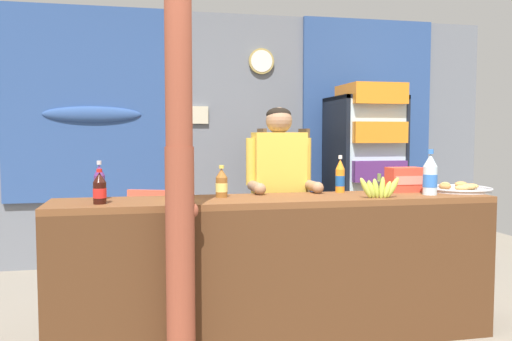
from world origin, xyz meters
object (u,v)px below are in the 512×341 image
snack_box_crackers (404,179)px  soda_bottle_orange_soda (340,177)px  shopkeeper (279,187)px  timber_post (179,157)px  soda_bottle_water (430,176)px  snack_box_instant_noodle (179,177)px  pastry_tray (459,188)px  soda_bottle_cola (100,189)px  soda_bottle_iced_tea (222,184)px  stall_counter (282,258)px  banana_bunch (379,188)px  plastic_lawn_chair (146,235)px  soda_bottle_grape_soda (99,183)px  bottle_shelf_rack (283,195)px  drink_fridge (366,168)px

snack_box_crackers → soda_bottle_orange_soda: bearing=174.4°
shopkeeper → timber_post: bearing=-134.0°
soda_bottle_water → snack_box_instant_noodle: (-1.65, 0.24, -0.00)m
timber_post → pastry_tray: bearing=12.5°
soda_bottle_cola → soda_bottle_iced_tea: size_ratio=0.99×
stall_counter → banana_bunch: 0.76m
plastic_lawn_chair → soda_bottle_grape_soda: bearing=-103.8°
snack_box_crackers → bottle_shelf_rack: bearing=103.6°
soda_bottle_water → soda_bottle_orange_soda: size_ratio=1.17×
timber_post → soda_bottle_grape_soda: size_ratio=10.57×
bottle_shelf_rack → banana_bunch: bottle_shelf_rack is taller
soda_bottle_water → snack_box_instant_noodle: 1.67m
bottle_shelf_rack → snack_box_crackers: 1.81m
snack_box_crackers → timber_post: bearing=-162.3°
snack_box_crackers → soda_bottle_cola: bearing=-173.5°
soda_bottle_iced_tea → soda_bottle_water: bearing=-6.4°
soda_bottle_cola → drink_fridge: bearing=35.8°
soda_bottle_orange_soda → soda_bottle_iced_tea: size_ratio=1.26×
stall_counter → soda_bottle_water: soda_bottle_water is taller
drink_fridge → soda_bottle_iced_tea: 2.32m
soda_bottle_iced_tea → snack_box_crackers: (1.31, 0.06, -0.00)m
timber_post → soda_bottle_water: 1.71m
soda_bottle_grape_soda → snack_box_instant_noodle: (0.49, 0.04, 0.02)m
banana_bunch → bottle_shelf_rack: bearing=92.2°
drink_fridge → soda_bottle_iced_tea: (-1.69, -1.59, 0.02)m
soda_bottle_grape_soda → soda_bottle_iced_tea: (0.76, -0.05, -0.01)m
soda_bottle_grape_soda → banana_bunch: bearing=-9.5°
drink_fridge → snack_box_crackers: 1.57m
stall_counter → plastic_lawn_chair: bearing=121.3°
plastic_lawn_chair → drink_fridge: bearing=10.6°
plastic_lawn_chair → soda_bottle_water: soda_bottle_water is taller
timber_post → pastry_tray: size_ratio=5.69×
timber_post → snack_box_crackers: 1.70m
bottle_shelf_rack → soda_bottle_iced_tea: bearing=-116.3°
stall_counter → soda_bottle_iced_tea: (-0.35, 0.19, 0.46)m
soda_bottle_cola → soda_bottle_water: bearing=0.4°
soda_bottle_cola → snack_box_crackers: bearing=6.5°
soda_bottle_orange_soda → plastic_lawn_chair: bearing=141.1°
timber_post → drink_fridge: 2.85m
drink_fridge → soda_bottle_orange_soda: (-0.85, -1.48, 0.05)m
plastic_lawn_chair → soda_bottle_grape_soda: 1.29m
soda_bottle_iced_tea → soda_bottle_grape_soda: bearing=176.6°
timber_post → banana_bunch: bearing=9.1°
plastic_lawn_chair → snack_box_crackers: size_ratio=3.64×
shopkeeper → soda_bottle_grape_soda: 1.27m
soda_bottle_grape_soda → banana_bunch: size_ratio=0.86×
bottle_shelf_rack → banana_bunch: bearing=-87.8°
snack_box_crackers → snack_box_instant_noodle: 1.58m
bottle_shelf_rack → soda_bottle_water: bearing=-75.9°
shopkeeper → soda_bottle_grape_soda: bearing=-166.2°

